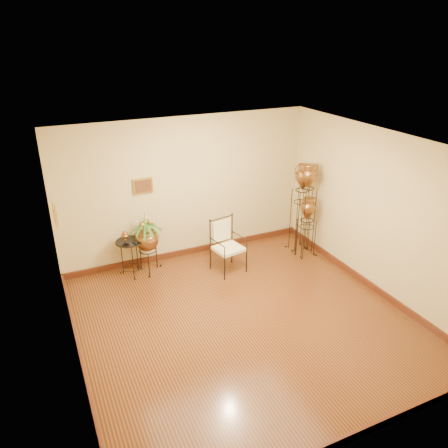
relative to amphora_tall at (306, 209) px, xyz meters
name	(u,v)px	position (x,y,z in m)	size (l,w,h in m)	color
ground	(244,320)	(-2.15, -1.54, -0.97)	(5.00, 5.00, 0.00)	brown
room_shell	(245,220)	(-2.16, -1.53, 0.76)	(5.02, 5.02, 2.81)	#CABD82
amphora_tall	(306,209)	(0.00, 0.00, 0.00)	(0.41, 0.41, 1.91)	black
amphora_mid	(301,208)	(0.00, 0.18, -0.03)	(0.46, 0.46, 1.86)	black
amphora_short	(306,226)	(0.00, -0.05, -0.35)	(0.45, 0.45, 1.26)	black
planter_urn	(147,237)	(-3.08, 0.61, -0.27)	(0.83, 0.83, 1.26)	black
armchair	(228,247)	(-1.71, -0.03, -0.45)	(0.67, 0.64, 1.03)	black
side_table	(130,257)	(-3.42, 0.61, -0.61)	(0.56, 0.56, 0.89)	black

